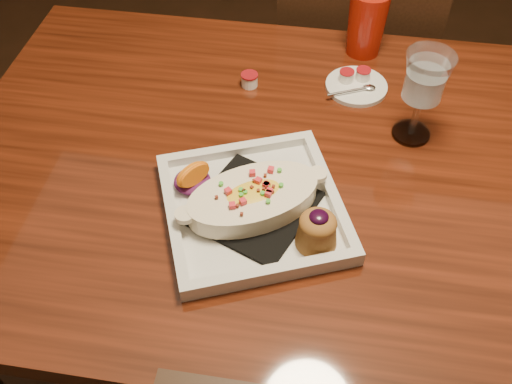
# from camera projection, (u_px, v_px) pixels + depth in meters

# --- Properties ---
(floor) EXTENTS (7.00, 7.00, 0.00)m
(floor) POSITION_uv_depth(u_px,v_px,m) (316.00, 352.00, 1.61)
(floor) COLOR black
(floor) RESTS_ON ground
(table) EXTENTS (1.50, 0.90, 0.75)m
(table) POSITION_uv_depth(u_px,v_px,m) (343.00, 204.00, 1.11)
(table) COLOR #61200D
(table) RESTS_ON floor
(chair_far) EXTENTS (0.42, 0.42, 0.93)m
(chair_far) POSITION_uv_depth(u_px,v_px,m) (350.00, 70.00, 1.63)
(chair_far) COLOR black
(chair_far) RESTS_ON floor
(plate) EXTENTS (0.38, 0.38, 0.08)m
(plate) POSITION_uv_depth(u_px,v_px,m) (258.00, 205.00, 0.95)
(plate) COLOR silver
(plate) RESTS_ON table
(goblet) EXTENTS (0.09, 0.09, 0.18)m
(goblet) POSITION_uv_depth(u_px,v_px,m) (425.00, 82.00, 1.01)
(goblet) COLOR silver
(goblet) RESTS_ON table
(saucer) EXTENTS (0.13, 0.13, 0.09)m
(saucer) POSITION_uv_depth(u_px,v_px,m) (355.00, 84.00, 1.19)
(saucer) COLOR silver
(saucer) RESTS_ON table
(creamer_loose) EXTENTS (0.04, 0.04, 0.03)m
(creamer_loose) POSITION_uv_depth(u_px,v_px,m) (249.00, 80.00, 1.19)
(creamer_loose) COLOR white
(creamer_loose) RESTS_ON table
(red_tumbler) EXTENTS (0.09, 0.09, 0.14)m
(red_tumbler) POSITION_uv_depth(u_px,v_px,m) (367.00, 23.00, 1.23)
(red_tumbler) COLOR #AB1A0C
(red_tumbler) RESTS_ON table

